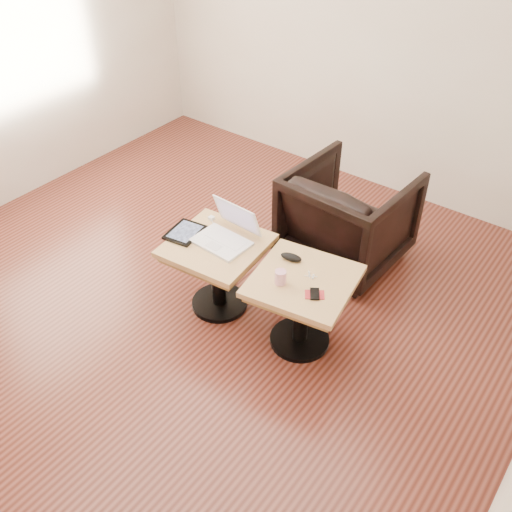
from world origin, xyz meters
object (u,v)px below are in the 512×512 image
Objects in this scene: side_table_right at (302,295)px; laptop at (226,234)px; armchair at (348,217)px; side_table_left at (217,259)px; striped_cup at (280,277)px.

laptop reaches higher than side_table_right.
laptop reaches higher than armchair.
armchair is (0.43, 1.03, -0.03)m from side_table_left.
striped_cup reaches higher than side_table_right.
striped_cup is at bearing -137.05° from side_table_right.
laptop is 1.06m from armchair.
laptop reaches higher than striped_cup.
armchair is (-0.14, 1.10, -0.22)m from striped_cup.
side_table_left is 1.78× the size of laptop.
laptop is at bearing 165.29° from striped_cup.
striped_cup is at bearing -12.58° from side_table_left.
armchair is (0.40, 0.96, -0.22)m from laptop.
side_table_left is 0.20m from laptop.
side_table_left is at bearing 70.47° from armchair.
striped_cup reaches higher than side_table_left.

